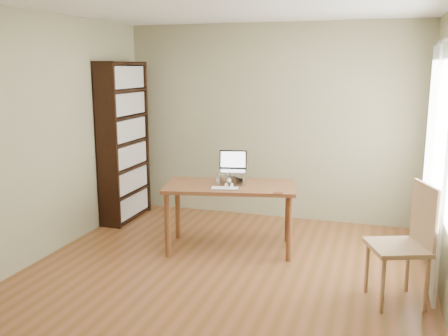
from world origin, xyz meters
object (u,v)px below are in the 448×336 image
cat (230,177)px  laptop (234,166)px  desk (230,193)px  keyboard (225,189)px  bookshelf (124,142)px  chair (409,240)px

cat → laptop: bearing=18.6°
desk → cat: (-0.03, 0.11, 0.16)m
laptop → keyboard: bearing=-100.4°
bookshelf → chair: bookshelf is taller
desk → keyboard: 0.24m
laptop → chair: 2.10m
bookshelf → desk: bookshelf is taller
desk → cat: size_ratio=3.17×
bookshelf → desk: bearing=-22.5°
laptop → keyboard: size_ratio=1.08×
bookshelf → cat: 1.77m
bookshelf → laptop: bearing=-18.5°
cat → keyboard: bearing=-100.7°
keyboard → chair: chair is taller
chair → desk: bearing=135.2°
cat → bookshelf: bearing=142.6°
desk → keyboard: bearing=-99.5°
desk → laptop: (-0.00, 0.13, 0.28)m
bookshelf → keyboard: bookshelf is taller
keyboard → cat: bearing=86.7°
desk → cat: bearing=94.2°
keyboard → chair: bearing=-28.1°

